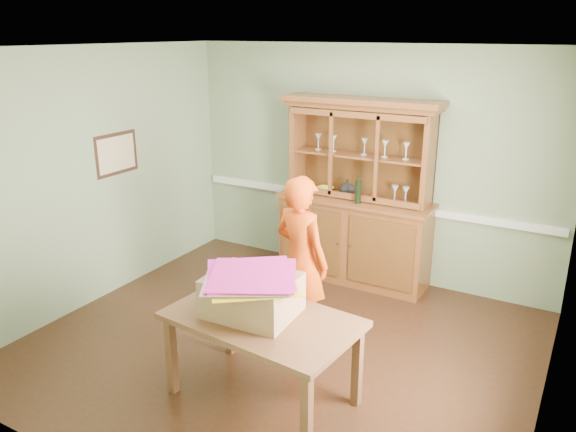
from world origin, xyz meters
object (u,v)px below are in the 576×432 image
Objects in this scene: china_hutch at (355,219)px; cardboard_box at (252,295)px; dining_table at (262,327)px; person at (301,261)px.

cardboard_box is at bearing -85.54° from china_hutch.
dining_table is 0.26m from cardboard_box.
person is at bearing 94.62° from cardboard_box.
cardboard_box is at bearing 108.97° from person.
cardboard_box is (0.19, -2.49, 0.14)m from china_hutch.
china_hutch is 1.31× the size of person.
dining_table is 2.30× the size of cardboard_box.
china_hutch is 2.50m from cardboard_box.
dining_table is 0.99m from person.
person is at bearing -85.63° from china_hutch.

